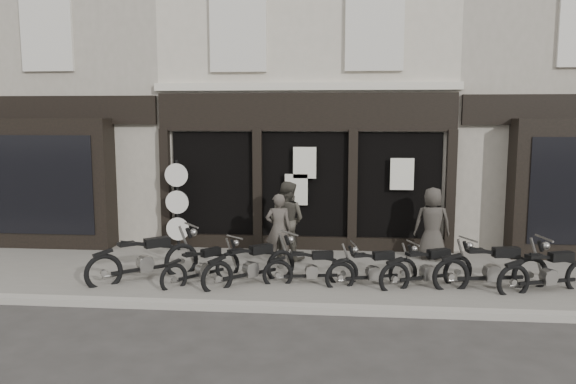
# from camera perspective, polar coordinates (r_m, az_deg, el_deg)

# --- Properties ---
(ground_plane) EXTENTS (90.00, 90.00, 0.00)m
(ground_plane) POSITION_cam_1_polar(r_m,az_deg,el_deg) (11.08, 0.71, -9.89)
(ground_plane) COLOR #2D2B28
(ground_plane) RESTS_ON ground
(pavement) EXTENTS (30.00, 4.20, 0.12)m
(pavement) POSITION_cam_1_polar(r_m,az_deg,el_deg) (11.93, 1.07, -8.31)
(pavement) COLOR #66615A
(pavement) RESTS_ON ground_plane
(kerb) EXTENTS (30.00, 0.25, 0.13)m
(kerb) POSITION_cam_1_polar(r_m,az_deg,el_deg) (9.88, 0.12, -11.71)
(kerb) COLOR gray
(kerb) RESTS_ON ground_plane
(central_building) EXTENTS (7.30, 6.22, 8.34)m
(central_building) POSITION_cam_1_polar(r_m,az_deg,el_deg) (16.52, 2.44, 10.23)
(central_building) COLOR beige
(central_building) RESTS_ON ground
(neighbour_left) EXTENTS (5.60, 6.73, 8.34)m
(neighbour_left) POSITION_cam_1_polar(r_m,az_deg,el_deg) (17.95, -18.56, 9.51)
(neighbour_left) COLOR #A09787
(neighbour_left) RESTS_ON ground
(neighbour_right) EXTENTS (5.60, 6.73, 8.34)m
(neighbour_right) POSITION_cam_1_polar(r_m,az_deg,el_deg) (17.34, 24.18, 9.32)
(neighbour_right) COLOR #A09787
(neighbour_right) RESTS_ON ground
(motorcycle_0) EXTENTS (1.96, 1.70, 1.12)m
(motorcycle_0) POSITION_cam_1_polar(r_m,az_deg,el_deg) (11.65, -14.28, -6.97)
(motorcycle_0) COLOR black
(motorcycle_0) RESTS_ON ground
(motorcycle_1) EXTENTS (1.40, 1.55, 0.90)m
(motorcycle_1) POSITION_cam_1_polar(r_m,az_deg,el_deg) (11.30, -8.66, -7.75)
(motorcycle_1) COLOR black
(motorcycle_1) RESTS_ON ground
(motorcycle_2) EXTENTS (1.75, 1.59, 1.02)m
(motorcycle_2) POSITION_cam_1_polar(r_m,az_deg,el_deg) (11.07, -3.76, -7.75)
(motorcycle_2) COLOR black
(motorcycle_2) RESTS_ON ground
(motorcycle_3) EXTENTS (1.87, 0.61, 0.90)m
(motorcycle_3) POSITION_cam_1_polar(r_m,az_deg,el_deg) (11.05, 2.45, -8.01)
(motorcycle_3) COLOR black
(motorcycle_3) RESTS_ON ground
(motorcycle_4) EXTENTS (1.83, 0.88, 0.91)m
(motorcycle_4) POSITION_cam_1_polar(r_m,az_deg,el_deg) (11.08, 8.65, -8.03)
(motorcycle_4) COLOR black
(motorcycle_4) RESTS_ON ground
(motorcycle_5) EXTENTS (1.92, 1.12, 0.99)m
(motorcycle_5) POSITION_cam_1_polar(r_m,az_deg,el_deg) (11.19, 14.04, -7.86)
(motorcycle_5) COLOR black
(motorcycle_5) RESTS_ON ground
(motorcycle_6) EXTENTS (2.26, 0.74, 1.09)m
(motorcycle_6) POSITION_cam_1_polar(r_m,az_deg,el_deg) (11.38, 20.05, -7.63)
(motorcycle_6) COLOR black
(motorcycle_6) RESTS_ON ground
(motorcycle_7) EXTENTS (2.05, 0.98, 1.02)m
(motorcycle_7) POSITION_cam_1_polar(r_m,az_deg,el_deg) (11.61, 24.99, -7.72)
(motorcycle_7) COLOR black
(motorcycle_7) RESTS_ON ground
(man_left) EXTENTS (0.61, 0.43, 1.56)m
(man_left) POSITION_cam_1_polar(r_m,az_deg,el_deg) (12.31, -0.98, -3.77)
(man_left) COLOR #403B35
(man_left) RESTS_ON pavement
(man_centre) EXTENTS (1.04, 0.93, 1.78)m
(man_centre) POSITION_cam_1_polar(r_m,az_deg,el_deg) (12.69, -0.14, -2.91)
(man_centre) COLOR #3B372F
(man_centre) RESTS_ON pavement
(man_right) EXTENTS (0.82, 0.55, 1.65)m
(man_right) POSITION_cam_1_polar(r_m,az_deg,el_deg) (13.10, 14.45, -3.12)
(man_right) COLOR #37332D
(man_right) RESTS_ON pavement
(advert_sign_post) EXTENTS (0.56, 0.36, 2.31)m
(advert_sign_post) POSITION_cam_1_polar(r_m,az_deg,el_deg) (13.75, -11.15, -1.75)
(advert_sign_post) COLOR black
(advert_sign_post) RESTS_ON ground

